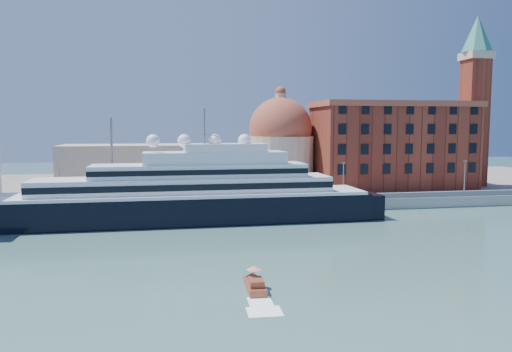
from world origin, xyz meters
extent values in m
plane|color=#39635F|center=(0.00, 0.00, 0.00)|extent=(400.00, 400.00, 0.00)
cube|color=gray|center=(0.00, 34.00, 1.25)|extent=(180.00, 10.00, 2.50)
cube|color=slate|center=(0.00, 75.00, 1.00)|extent=(260.00, 72.00, 2.00)
cube|color=slate|center=(0.00, 29.50, 3.10)|extent=(180.00, 0.10, 1.20)
cube|color=black|center=(-7.49, 23.00, 2.16)|extent=(76.60, 11.79, 6.38)
cube|color=black|center=(30.81, 23.00, 1.96)|extent=(5.89, 10.80, 5.89)
cube|color=white|center=(-7.49, 23.00, 5.60)|extent=(74.64, 11.98, 0.59)
cube|color=white|center=(-5.52, 23.00, 7.37)|extent=(56.96, 9.82, 2.95)
cube|color=black|center=(-5.52, 18.09, 7.37)|extent=(56.96, 0.15, 1.18)
cube|color=white|center=(-2.58, 23.00, 10.12)|extent=(41.25, 8.84, 2.55)
cube|color=white|center=(0.37, 23.00, 12.57)|extent=(27.50, 7.86, 2.36)
cube|color=white|center=(2.33, 23.00, 14.54)|extent=(15.71, 6.87, 1.57)
cylinder|color=slate|center=(-1.60, 23.00, 18.66)|extent=(0.29, 0.29, 6.87)
sphere|color=white|center=(-11.42, 23.00, 15.91)|extent=(2.55, 2.55, 2.55)
sphere|color=white|center=(-5.52, 23.00, 15.91)|extent=(2.55, 2.55, 2.55)
sphere|color=white|center=(0.37, 23.00, 15.91)|extent=(2.55, 2.55, 2.55)
sphere|color=white|center=(6.26, 23.00, 15.91)|extent=(2.55, 2.55, 2.55)
cube|color=brown|center=(0.36, -19.50, 0.34)|extent=(2.22, 5.96, 0.98)
cube|color=brown|center=(0.32, -20.48, 1.18)|extent=(1.67, 2.52, 0.78)
cylinder|color=slate|center=(0.38, -19.01, 1.57)|extent=(0.06, 0.06, 1.57)
cone|color=red|center=(0.38, -19.01, 2.45)|extent=(1.76, 1.76, 0.39)
cube|color=maroon|center=(52.00, 52.00, 13.00)|extent=(42.00, 18.00, 22.00)
cube|color=#9A4632|center=(52.00, 52.00, 24.50)|extent=(43.00, 19.00, 1.50)
cube|color=maroon|center=(76.00, 52.00, 19.50)|extent=(6.00, 6.00, 35.00)
cube|color=beige|center=(76.00, 52.00, 38.00)|extent=(7.00, 7.00, 2.00)
cone|color=#397F70|center=(76.00, 52.00, 44.00)|extent=(8.40, 8.40, 10.00)
cylinder|color=beige|center=(22.00, 58.00, 9.00)|extent=(18.00, 18.00, 14.00)
sphere|color=#9A4632|center=(22.00, 58.00, 18.00)|extent=(17.00, 17.00, 17.00)
cylinder|color=beige|center=(22.00, 58.00, 26.00)|extent=(3.00, 3.00, 3.00)
cube|color=beige|center=(8.00, 56.00, 7.00)|extent=(18.00, 14.00, 10.00)
cube|color=beige|center=(-20.00, 58.00, 8.00)|extent=(30.00, 16.00, 12.00)
cylinder|color=slate|center=(-30.00, 31.00, 6.50)|extent=(0.24, 0.24, 8.00)
cube|color=slate|center=(-30.00, 31.00, 10.60)|extent=(0.80, 0.30, 0.25)
cylinder|color=slate|center=(0.00, 31.00, 6.50)|extent=(0.24, 0.24, 8.00)
cube|color=slate|center=(0.00, 31.00, 10.60)|extent=(0.80, 0.30, 0.25)
cylinder|color=slate|center=(30.00, 31.00, 6.50)|extent=(0.24, 0.24, 8.00)
cube|color=slate|center=(30.00, 31.00, 10.60)|extent=(0.80, 0.30, 0.25)
cylinder|color=slate|center=(60.00, 31.00, 6.50)|extent=(0.24, 0.24, 8.00)
cube|color=slate|center=(60.00, 31.00, 10.60)|extent=(0.80, 0.30, 0.25)
cylinder|color=slate|center=(-20.00, 33.00, 11.50)|extent=(0.50, 0.50, 18.00)
camera|label=1|loc=(-9.91, -74.11, 18.68)|focal=35.00mm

